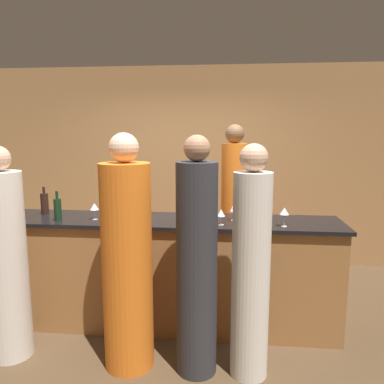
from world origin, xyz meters
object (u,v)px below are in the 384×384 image
(wine_bottle_1, at_px, (45,203))
(guest_2, at_px, (251,270))
(bartender, at_px, (233,217))
(guest_0, at_px, (6,262))
(ice_bucket, at_px, (257,209))
(guest_3, at_px, (197,265))
(wine_bottle_0, at_px, (58,209))
(guest_1, at_px, (127,263))

(wine_bottle_1, bearing_deg, guest_2, -21.13)
(bartender, xyz_separation_m, guest_2, (0.13, -1.42, -0.08))
(guest_0, distance_m, ice_bucket, 2.23)
(bartender, distance_m, guest_3, 1.45)
(guest_2, height_order, wine_bottle_0, guest_2)
(ice_bucket, bearing_deg, wine_bottle_0, -173.41)
(bartender, height_order, guest_0, bartender)
(wine_bottle_1, bearing_deg, guest_3, -25.86)
(bartender, xyz_separation_m, guest_1, (-0.84, -1.40, -0.07))
(wine_bottle_1, distance_m, ice_bucket, 2.11)
(guest_2, distance_m, ice_bucket, 0.81)
(wine_bottle_0, bearing_deg, guest_2, -16.80)
(guest_2, relative_size, ice_bucket, 8.74)
(guest_1, bearing_deg, ice_bucket, 34.41)
(guest_2, height_order, wine_bottle_1, guest_2)
(guest_3, relative_size, wine_bottle_0, 6.71)
(ice_bucket, bearing_deg, guest_1, -145.59)
(ice_bucket, bearing_deg, guest_2, -96.86)
(guest_1, bearing_deg, wine_bottle_0, 147.39)
(guest_1, bearing_deg, bartender, 58.92)
(guest_1, height_order, wine_bottle_0, guest_1)
(guest_0, relative_size, wine_bottle_1, 6.40)
(wine_bottle_1, relative_size, ice_bucket, 1.35)
(bartender, bearing_deg, guest_3, 78.53)
(guest_2, bearing_deg, guest_1, 178.66)
(guest_0, bearing_deg, wine_bottle_1, 91.28)
(guest_0, xyz_separation_m, wine_bottle_0, (0.24, 0.49, 0.35))
(guest_3, height_order, wine_bottle_0, guest_3)
(bartender, bearing_deg, wine_bottle_1, 18.61)
(bartender, height_order, wine_bottle_1, bartender)
(wine_bottle_0, bearing_deg, guest_0, -116.19)
(bartender, relative_size, guest_1, 1.04)
(guest_3, relative_size, wine_bottle_1, 6.71)
(guest_1, relative_size, wine_bottle_1, 6.76)
(guest_3, relative_size, ice_bucket, 9.03)
(guest_1, height_order, wine_bottle_1, guest_1)
(guest_0, height_order, ice_bucket, guest_0)
(guest_3, bearing_deg, wine_bottle_1, 154.14)
(bartender, distance_m, guest_0, 2.33)
(guest_1, relative_size, ice_bucket, 9.11)
(guest_0, relative_size, ice_bucket, 8.62)
(guest_3, xyz_separation_m, wine_bottle_0, (-1.35, 0.53, 0.30))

